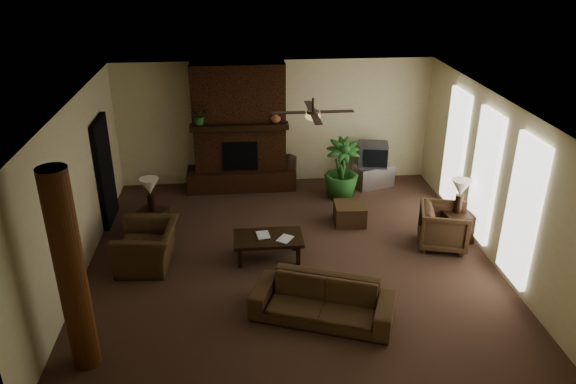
{
  "coord_description": "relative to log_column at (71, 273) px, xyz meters",
  "views": [
    {
      "loc": [
        -0.83,
        -8.4,
        5.14
      ],
      "look_at": [
        0.0,
        0.4,
        1.1
      ],
      "focal_mm": 34.49,
      "sensor_mm": 36.0,
      "label": 1
    }
  ],
  "objects": [
    {
      "name": "floor_plant",
      "position": [
        4.29,
        4.81,
        -1.03
      ],
      "size": [
        0.76,
        1.33,
        0.74
      ],
      "primitive_type": "imported",
      "rotation": [
        0.0,
        0.0,
        0.01
      ],
      "color": "#295B24",
      "rests_on": "ground"
    },
    {
      "name": "ceiling_fan",
      "position": [
        3.35,
        2.7,
        1.13
      ],
      "size": [
        1.35,
        1.35,
        0.37
      ],
      "color": "#312015",
      "rests_on": "ceiling"
    },
    {
      "name": "room_shell",
      "position": [
        2.95,
        2.4,
        0.0
      ],
      "size": [
        7.0,
        7.0,
        7.0
      ],
      "color": "#4D3426",
      "rests_on": "ground"
    },
    {
      "name": "coffee_table",
      "position": [
        2.57,
        2.42,
        -1.03
      ],
      "size": [
        1.2,
        0.7,
        0.43
      ],
      "color": "black",
      "rests_on": "ground"
    },
    {
      "name": "tv",
      "position": [
        5.1,
        5.38,
        -0.64
      ],
      "size": [
        0.74,
        0.64,
        0.52
      ],
      "color": "#3A3A3D",
      "rests_on": "tv_stand"
    },
    {
      "name": "doorway",
      "position": [
        -0.49,
        4.2,
        -0.35
      ],
      "size": [
        0.1,
        1.0,
        2.1
      ],
      "primitive_type": "cube",
      "color": "black",
      "rests_on": "ground"
    },
    {
      "name": "side_table_right",
      "position": [
        6.1,
        2.77,
        -1.12
      ],
      "size": [
        0.57,
        0.57,
        0.55
      ],
      "primitive_type": "cube",
      "rotation": [
        0.0,
        0.0,
        0.15
      ],
      "color": "black",
      "rests_on": "ground"
    },
    {
      "name": "book_a",
      "position": [
        2.37,
        2.45,
        -0.83
      ],
      "size": [
        0.22,
        0.06,
        0.29
      ],
      "primitive_type": "imported",
      "rotation": [
        0.0,
        0.0,
        0.13
      ],
      "color": "#999999",
      "rests_on": "coffee_table"
    },
    {
      "name": "book_b",
      "position": [
        2.76,
        2.36,
        -0.82
      ],
      "size": [
        0.19,
        0.13,
        0.29
      ],
      "primitive_type": "imported",
      "rotation": [
        0.0,
        0.0,
        -0.58
      ],
      "color": "#999999",
      "rests_on": "coffee_table"
    },
    {
      "name": "sofa",
      "position": [
        3.26,
        0.66,
        -1.0
      ],
      "size": [
        2.15,
        1.3,
        0.81
      ],
      "primitive_type": "imported",
      "rotation": [
        0.0,
        0.0,
        -0.37
      ],
      "color": "#4B3520",
      "rests_on": "ground"
    },
    {
      "name": "armchair_right",
      "position": [
        5.77,
        2.56,
        -0.97
      ],
      "size": [
        0.99,
        1.02,
        0.86
      ],
      "primitive_type": "imported",
      "rotation": [
        0.0,
        0.0,
        1.29
      ],
      "color": "#4B3520",
      "rests_on": "ground"
    },
    {
      "name": "log_column",
      "position": [
        0.0,
        0.0,
        0.0
      ],
      "size": [
        0.36,
        0.36,
        2.8
      ],
      "primitive_type": "cylinder",
      "color": "#5C3217",
      "rests_on": "ground"
    },
    {
      "name": "lamp_right",
      "position": [
        6.1,
        2.81,
        -0.4
      ],
      "size": [
        0.45,
        0.45,
        0.65
      ],
      "color": "#312015",
      "rests_on": "side_table_right"
    },
    {
      "name": "tv_stand",
      "position": [
        5.14,
        5.38,
        -1.15
      ],
      "size": [
        0.97,
        0.75,
        0.5
      ],
      "primitive_type": "cube",
      "rotation": [
        0.0,
        0.0,
        0.33
      ],
      "color": "silver",
      "rests_on": "ground"
    },
    {
      "name": "lamp_left",
      "position": [
        0.47,
        3.4,
        -0.4
      ],
      "size": [
        0.46,
        0.46,
        0.65
      ],
      "color": "#312015",
      "rests_on": "side_table_left"
    },
    {
      "name": "floor_vase",
      "position": [
        3.23,
        5.55,
        -0.97
      ],
      "size": [
        0.34,
        0.34,
        0.77
      ],
      "color": "#2F211A",
      "rests_on": "ground"
    },
    {
      "name": "fireplace",
      "position": [
        2.15,
        5.62,
        -0.24
      ],
      "size": [
        2.4,
        0.7,
        2.8
      ],
      "color": "#422211",
      "rests_on": "ground"
    },
    {
      "name": "side_table_left",
      "position": [
        0.45,
        3.39,
        -1.12
      ],
      "size": [
        0.66,
        0.66,
        0.55
      ],
      "primitive_type": "cube",
      "rotation": [
        0.0,
        0.0,
        -0.41
      ],
      "color": "black",
      "rests_on": "ground"
    },
    {
      "name": "ottoman",
      "position": [
        4.26,
        3.62,
        -1.2
      ],
      "size": [
        0.64,
        0.64,
        0.4
      ],
      "primitive_type": "cube",
      "rotation": [
        0.0,
        0.0,
        -0.06
      ],
      "color": "#4B3520",
      "rests_on": "ground"
    },
    {
      "name": "mantel_vase",
      "position": [
        2.93,
        5.41,
        0.27
      ],
      "size": [
        0.25,
        0.25,
        0.22
      ],
      "primitive_type": "imported",
      "rotation": [
        0.0,
        0.0,
        0.12
      ],
      "color": "#97573C",
      "rests_on": "fireplace"
    },
    {
      "name": "windows",
      "position": [
        6.4,
        2.6,
        -0.05
      ],
      "size": [
        0.08,
        3.65,
        2.35
      ],
      "color": "white",
      "rests_on": "ground"
    },
    {
      "name": "mantel_plant",
      "position": [
        1.31,
        5.42,
        0.32
      ],
      "size": [
        0.42,
        0.45,
        0.33
      ],
      "primitive_type": "imported",
      "rotation": [
        0.0,
        0.0,
        0.1
      ],
      "color": "#295B24",
      "rests_on": "fireplace"
    },
    {
      "name": "armchair_left",
      "position": [
        0.49,
        2.41,
        -0.92
      ],
      "size": [
        0.81,
        1.16,
        0.97
      ],
      "primitive_type": "imported",
      "rotation": [
        0.0,
        0.0,
        -1.66
      ],
      "color": "#4B3520",
      "rests_on": "ground"
    }
  ]
}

